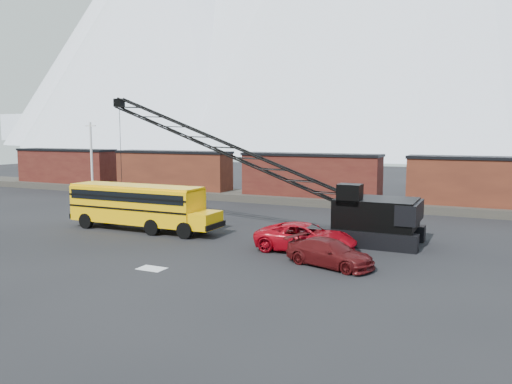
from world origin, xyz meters
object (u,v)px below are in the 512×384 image
red_pickup (306,237)px  maroon_suv (330,253)px  school_bus (140,205)px  crawler_crane (242,156)px

red_pickup → maroon_suv: size_ratio=1.23×
school_bus → crawler_crane: size_ratio=0.52×
maroon_suv → crawler_crane: (-8.20, 6.18, 4.60)m
maroon_suv → crawler_crane: crawler_crane is taller
red_pickup → school_bus: bearing=81.1°
school_bus → crawler_crane: (6.73, 2.57, 3.50)m
red_pickup → crawler_crane: crawler_crane is taller
school_bus → maroon_suv: (14.93, -3.60, -1.10)m
school_bus → crawler_crane: crawler_crane is taller
crawler_crane → red_pickup: bearing=-30.9°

